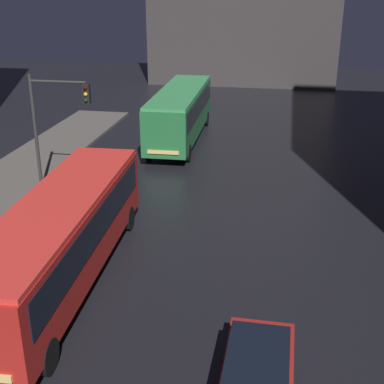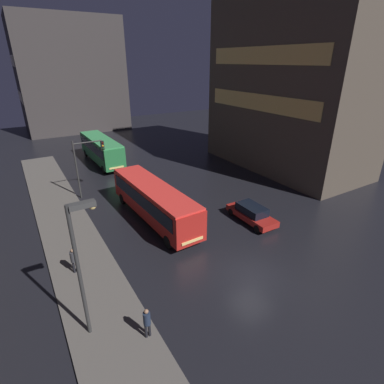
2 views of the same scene
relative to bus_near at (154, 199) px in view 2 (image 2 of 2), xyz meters
The scene contains 11 objects.
ground_plane 10.43m from the bus_near, 77.72° to the right, with size 120.00×120.00×0.00m, color black.
sidewalk_left 7.07m from the bus_near, behind, with size 4.00×48.00×0.15m.
building_right_block 22.66m from the bus_near, 13.31° to the left, with size 10.07×19.69×21.42m.
building_far_backdrop 43.07m from the bus_near, 86.54° to the left, with size 18.07×12.00×19.77m.
bus_near is the anchor object (origin of this frame).
bus_far 17.69m from the bus_near, 88.26° to the left, with size 2.80×11.08×3.31m.
car_taxi 8.31m from the bus_near, 33.48° to the right, with size 1.87×4.77×1.46m.
pedestrian_near 8.41m from the bus_near, 151.35° to the right, with size 0.48×0.48×1.75m.
pedestrian_mid 12.16m from the bus_near, 116.18° to the right, with size 0.39×0.39×1.71m.
traffic_light_main 8.72m from the bus_near, 113.87° to the left, with size 2.92×0.35×5.76m.
street_lamp_sidewalk 12.18m from the bus_near, 129.29° to the right, with size 1.25×0.36×7.05m.
Camera 2 is at (-11.16, -11.06, 12.57)m, focal length 28.00 mm.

